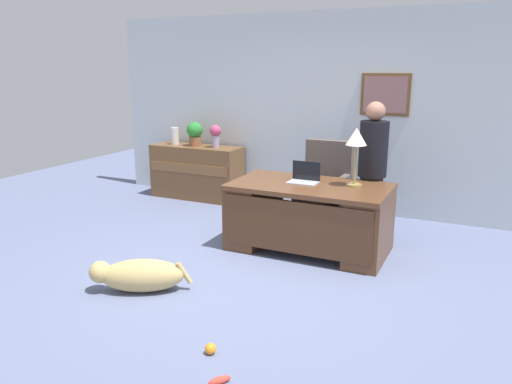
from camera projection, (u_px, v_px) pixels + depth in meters
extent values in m
plane|color=slate|center=(255.00, 274.00, 4.83)|extent=(12.00, 12.00, 0.00)
cube|color=silver|center=(337.00, 113.00, 6.76)|extent=(7.00, 0.12, 2.70)
cube|color=brown|center=(385.00, 95.00, 6.36)|extent=(0.63, 0.03, 0.54)
cube|color=#8F6362|center=(385.00, 95.00, 6.34)|extent=(0.55, 0.01, 0.46)
cube|color=brown|center=(310.00, 187.00, 5.33)|extent=(1.70, 0.94, 0.05)
cube|color=brown|center=(254.00, 212.00, 5.70)|extent=(0.36, 0.88, 0.69)
cube|color=brown|center=(370.00, 227.00, 5.14)|extent=(0.36, 0.88, 0.69)
cube|color=#4E2F1C|center=(295.00, 228.00, 5.03)|extent=(1.60, 0.04, 0.55)
cube|color=brown|center=(197.00, 172.00, 7.56)|extent=(1.41, 0.48, 0.81)
cube|color=brown|center=(188.00, 169.00, 7.32)|extent=(1.31, 0.02, 0.14)
cube|color=#564C47|center=(322.00, 199.00, 6.15)|extent=(0.60, 0.58, 0.18)
cylinder|color=black|center=(321.00, 217.00, 6.21)|extent=(0.10, 0.10, 0.28)
cylinder|color=black|center=(321.00, 225.00, 6.24)|extent=(0.52, 0.52, 0.05)
cube|color=#564C47|center=(329.00, 164.00, 6.26)|extent=(0.60, 0.12, 0.62)
cube|color=#564C47|center=(303.00, 181.00, 6.21)|extent=(0.08, 0.50, 0.22)
cube|color=#564C47|center=(343.00, 186.00, 5.99)|extent=(0.08, 0.50, 0.22)
cylinder|color=#262323|center=(370.00, 209.00, 5.68)|extent=(0.26, 0.26, 0.77)
cylinder|color=black|center=(373.00, 149.00, 5.51)|extent=(0.32, 0.32, 0.62)
sphere|color=#AB7058|center=(376.00, 111.00, 5.40)|extent=(0.21, 0.21, 0.21)
ellipsoid|color=tan|center=(143.00, 275.00, 4.44)|extent=(0.80, 0.61, 0.30)
sphere|color=tan|center=(100.00, 272.00, 4.41)|extent=(0.20, 0.20, 0.20)
cylinder|color=tan|center=(184.00, 273.00, 4.45)|extent=(0.15, 0.11, 0.21)
cube|color=#B2B5BA|center=(303.00, 183.00, 5.37)|extent=(0.32, 0.22, 0.01)
cube|color=black|center=(306.00, 171.00, 5.43)|extent=(0.32, 0.01, 0.21)
cylinder|color=#9E8447|center=(354.00, 185.00, 5.24)|extent=(0.16, 0.16, 0.02)
cylinder|color=#9E8447|center=(355.00, 165.00, 5.18)|extent=(0.02, 0.02, 0.42)
cone|color=silver|center=(356.00, 136.00, 5.11)|extent=(0.22, 0.22, 0.18)
cylinder|color=#A292B5|center=(216.00, 141.00, 7.29)|extent=(0.11, 0.11, 0.18)
sphere|color=#C2436D|center=(215.00, 131.00, 7.25)|extent=(0.17, 0.17, 0.17)
cylinder|color=silver|center=(175.00, 136.00, 7.58)|extent=(0.12, 0.12, 0.26)
cylinder|color=brown|center=(195.00, 141.00, 7.45)|extent=(0.18, 0.18, 0.14)
sphere|color=#2B8633|center=(195.00, 130.00, 7.40)|extent=(0.24, 0.24, 0.24)
sphere|color=orange|center=(210.00, 349.00, 3.48)|extent=(0.08, 0.08, 0.08)
ellipsoid|color=#E53F33|center=(220.00, 380.00, 3.16)|extent=(0.14, 0.15, 0.05)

